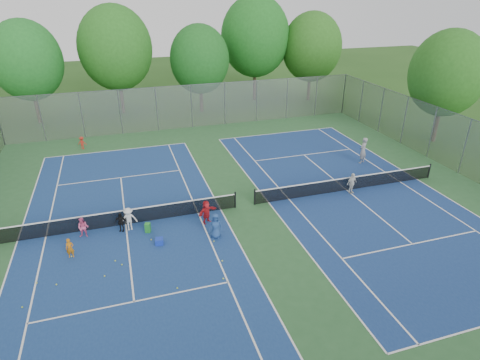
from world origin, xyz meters
name	(u,v)px	position (x,y,z in m)	size (l,w,h in m)	color
ground	(245,206)	(0.00, 0.00, 0.00)	(120.00, 120.00, 0.00)	#234B17
court_pad	(245,206)	(0.00, 0.00, 0.01)	(32.00, 32.00, 0.01)	#29582D
court_left	(126,224)	(-7.00, 0.00, 0.02)	(10.97, 23.77, 0.01)	navy
court_right	(347,190)	(7.00, 0.00, 0.02)	(10.97, 23.77, 0.01)	navy
net_left	(125,218)	(-7.00, 0.00, 0.46)	(12.87, 0.10, 0.91)	black
net_right	(348,184)	(7.00, 0.00, 0.46)	(12.87, 0.10, 0.91)	black
fence_north	(192,106)	(0.00, 16.00, 2.00)	(32.00, 0.10, 4.00)	gray
fence_east	(465,147)	(16.00, 0.00, 2.00)	(32.00, 0.10, 4.00)	gray
tree_nw	(27,61)	(-14.00, 22.00, 5.89)	(6.40, 6.40, 9.58)	#443326
tree_nl	(115,48)	(-6.00, 23.00, 6.54)	(7.20, 7.20, 10.69)	#443326
tree_nc	(200,59)	(2.00, 21.00, 5.39)	(6.00, 6.00, 8.85)	#443326
tree_nr	(255,37)	(9.00, 24.00, 7.04)	(7.60, 7.60, 11.42)	#443326
tree_ne	(312,47)	(15.00, 22.00, 5.97)	(6.60, 6.60, 9.77)	#443326
tree_side_e	(447,73)	(19.00, 6.00, 5.74)	(6.00, 6.00, 9.20)	#443326
ball_crate	(159,241)	(-5.44, -2.47, 0.17)	(0.39, 0.39, 0.34)	#1733AD
ball_hopper	(148,228)	(-5.88, -1.14, 0.27)	(0.28, 0.28, 0.54)	green
student_a	(70,248)	(-9.69, -2.30, 0.53)	(0.38, 0.25, 1.05)	#C16B12
student_b	(83,228)	(-9.13, -0.60, 0.58)	(0.56, 0.44, 1.16)	#E7598D
student_c	(129,219)	(-6.79, -0.60, 0.67)	(0.86, 0.50, 1.34)	silver
student_d	(121,222)	(-7.23, -0.60, 0.56)	(0.66, 0.27, 1.12)	black
student_e	(215,226)	(-2.52, -2.75, 0.71)	(0.69, 0.45, 1.42)	navy
student_f	(206,212)	(-2.63, -1.15, 0.69)	(1.28, 0.41, 1.38)	red
child_far_baseline	(82,143)	(-9.70, 13.06, 0.53)	(0.68, 0.39, 1.06)	#B02619
instructor	(363,150)	(10.47, 3.71, 1.00)	(0.73, 0.48, 1.99)	gray
teen_court_b	(352,183)	(7.02, -0.41, 0.70)	(0.82, 0.34, 1.40)	silver
tennis_ball_0	(72,257)	(-9.70, -2.30, 0.03)	(0.07, 0.07, 0.07)	yellow
tennis_ball_1	(122,265)	(-7.38, -3.71, 0.03)	(0.07, 0.07, 0.07)	#B1D231
tennis_ball_2	(105,276)	(-8.17, -4.34, 0.03)	(0.07, 0.07, 0.07)	#D2DF33
tennis_ball_3	(115,261)	(-7.67, -3.30, 0.03)	(0.07, 0.07, 0.07)	#B5D431
tennis_ball_4	(56,285)	(-10.21, -4.30, 0.03)	(0.07, 0.07, 0.07)	#BED732
tennis_ball_5	(214,241)	(-2.72, -3.12, 0.03)	(0.07, 0.07, 0.07)	#AFC92E
tennis_ball_6	(223,279)	(-3.04, -6.14, 0.03)	(0.07, 0.07, 0.07)	#C3E635
tennis_ball_7	(37,283)	(-11.06, -3.92, 0.03)	(0.07, 0.07, 0.07)	gold
tennis_ball_8	(222,261)	(-2.74, -4.85, 0.03)	(0.07, 0.07, 0.07)	#E3F438
tennis_ball_9	(177,288)	(-5.13, -6.14, 0.03)	(0.07, 0.07, 0.07)	#AECD2F
tennis_ball_10	(22,308)	(-11.43, -5.39, 0.03)	(0.07, 0.07, 0.07)	#A4C52D
tennis_ball_11	(151,240)	(-5.81, -2.01, 0.03)	(0.07, 0.07, 0.07)	yellow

